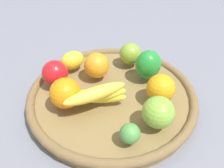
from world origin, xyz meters
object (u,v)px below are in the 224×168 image
at_px(banana_bunch, 95,95).
at_px(apple_2, 55,73).
at_px(lemon_0, 72,60).
at_px(lime_0, 130,133).
at_px(apple_1, 158,112).
at_px(apple_0, 130,54).
at_px(orange_0, 161,88).
at_px(bell_pepper, 148,65).
at_px(orange_2, 65,93).
at_px(orange_1, 97,65).

bearing_deg(banana_bunch, apple_2, 172.81).
distance_m(lemon_0, lime_0, 0.31).
height_order(lemon_0, apple_1, apple_1).
distance_m(banana_bunch, apple_0, 0.21).
distance_m(lemon_0, orange_0, 0.27).
bearing_deg(banana_bunch, bell_pepper, 68.60).
bearing_deg(lemon_0, banana_bunch, -34.72).
relative_size(apple_0, lemon_0, 0.92).
xyz_separation_m(apple_2, apple_1, (0.29, -0.00, 0.00)).
relative_size(apple_0, orange_2, 0.88).
height_order(orange_1, apple_1, same).
bearing_deg(lime_0, orange_1, 139.35).
relative_size(apple_2, orange_2, 0.93).
bearing_deg(orange_0, lime_0, -92.86).
relative_size(orange_0, lime_0, 1.62).
distance_m(lemon_0, apple_1, 0.31).
xyz_separation_m(orange_1, orange_2, (-0.00, -0.14, 0.00)).
bearing_deg(bell_pepper, banana_bunch, 5.63).
bearing_deg(lime_0, bell_pepper, 104.11).
bearing_deg(orange_0, orange_2, -145.10).
bearing_deg(apple_0, orange_1, -116.03).
bearing_deg(orange_0, orange_1, 178.69).
bearing_deg(orange_0, apple_2, -163.32).
height_order(apple_0, lemon_0, apple_0).
xyz_separation_m(apple_0, lemon_0, (-0.14, -0.11, -0.01)).
distance_m(apple_2, lemon_0, 0.08).
xyz_separation_m(apple_0, bell_pepper, (0.07, -0.04, 0.01)).
relative_size(banana_bunch, lime_0, 3.51).
bearing_deg(lemon_0, apple_2, -85.33).
bearing_deg(orange_2, orange_0, 34.90).
bearing_deg(orange_1, apple_1, -21.54).
bearing_deg(bell_pepper, apple_0, -91.31).
height_order(bell_pepper, apple_1, bell_pepper).
bearing_deg(apple_1, orange_0, 106.96).
distance_m(orange_1, orange_0, 0.19).
xyz_separation_m(orange_2, apple_1, (0.21, 0.05, -0.00)).
xyz_separation_m(apple_2, lemon_0, (-0.01, 0.08, -0.01)).
height_order(orange_1, bell_pepper, bell_pepper).
distance_m(banana_bunch, lemon_0, 0.18).
xyz_separation_m(lime_0, apple_1, (0.03, 0.07, 0.01)).
bearing_deg(bell_pepper, apple_1, 57.31).
bearing_deg(orange_2, banana_bunch, 30.04).
xyz_separation_m(apple_2, orange_2, (0.08, -0.05, 0.00)).
distance_m(apple_0, apple_1, 0.25).
distance_m(orange_1, bell_pepper, 0.14).
height_order(lemon_0, bell_pepper, bell_pepper).
relative_size(apple_2, orange_0, 0.98).
distance_m(banana_bunch, apple_2, 0.14).
xyz_separation_m(orange_1, orange_0, (0.19, -0.00, -0.00)).
relative_size(lime_0, bell_pepper, 0.52).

